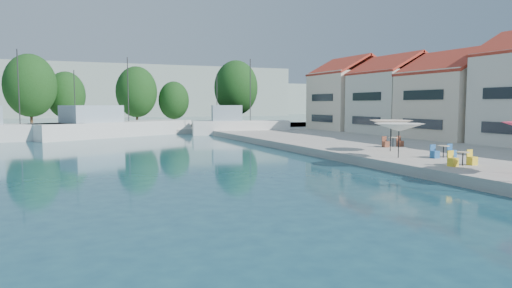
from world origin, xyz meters
name	(u,v)px	position (x,y,z in m)	size (l,w,h in m)	color
quay_right	(465,145)	(22.00, 30.00, 0.30)	(32.00, 92.00, 0.60)	gray
quay_far	(90,130)	(-8.00, 67.00, 0.30)	(90.00, 16.00, 0.60)	gray
hill_east	(200,99)	(40.00, 180.00, 6.00)	(140.00, 40.00, 12.00)	#93A094
building_04	(457,93)	(24.00, 33.00, 5.02)	(9.00, 8.80, 9.20)	beige
building_05	(395,93)	(24.00, 42.00, 5.26)	(8.40, 8.80, 9.70)	beige
building_06	(350,92)	(24.00, 51.00, 5.50)	(9.00, 8.80, 10.20)	beige
trawler_03	(111,128)	(-6.05, 57.68, 1.07)	(20.51, 13.99, 10.20)	silver
trawler_04	(238,126)	(9.70, 55.35, 1.07)	(12.90, 5.88, 10.20)	white
tree_04	(30,86)	(-15.40, 69.00, 6.46)	(6.86, 6.86, 10.16)	#3F2B19
tree_05	(66,95)	(-10.91, 71.71, 5.26)	(5.46, 5.46, 8.08)	#3F2B19
tree_06	(136,92)	(-1.26, 68.98, 5.74)	(6.02, 6.02, 8.91)	#3F2B19
tree_07	(174,100)	(4.16, 68.39, 4.51)	(4.58, 4.58, 6.78)	#3F2B19
tree_08	(236,88)	(14.10, 68.01, 6.53)	(6.94, 6.94, 10.28)	#3F2B19
umbrella_white	(399,127)	(7.80, 22.14, 2.51)	(3.12, 3.12, 2.16)	black
umbrella_cream	(391,124)	(10.03, 25.61, 2.56)	(3.03, 3.03, 2.21)	black
cafe_table_01	(463,160)	(8.61, 17.92, 0.89)	(1.82, 0.70, 0.76)	black
cafe_table_02	(443,153)	(10.49, 21.15, 0.89)	(1.82, 0.70, 0.76)	black
cafe_table_03	(393,143)	(12.39, 28.20, 0.89)	(1.82, 0.70, 0.76)	black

